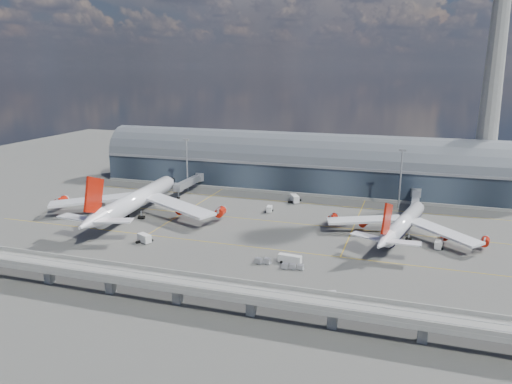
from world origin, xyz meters
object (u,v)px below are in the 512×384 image
(floodlight_mast_left, at_px, (187,163))
(service_truck_1, at_px, (144,238))
(service_truck_0, at_px, (110,204))
(cargo_train_1, at_px, (350,301))
(service_truck_2, at_px, (290,259))
(floodlight_mast_right, at_px, (401,177))
(service_truck_4, at_px, (269,209))
(airliner_right, at_px, (403,225))
(cargo_train_0, at_px, (263,261))
(control_tower, at_px, (493,84))
(cargo_train_2, at_px, (293,267))
(service_truck_3, at_px, (439,244))
(service_truck_5, at_px, (295,199))
(airliner_left, at_px, (135,201))

(floodlight_mast_left, bearing_deg, service_truck_1, -75.84)
(service_truck_0, relative_size, service_truck_1, 1.40)
(service_truck_0, height_order, cargo_train_1, service_truck_0)
(service_truck_0, distance_m, service_truck_2, 97.07)
(floodlight_mast_right, bearing_deg, service_truck_2, -111.34)
(floodlight_mast_right, xyz_separation_m, service_truck_4, (-51.21, -23.21, -12.36))
(airliner_right, xyz_separation_m, cargo_train_0, (-39.86, -38.61, -3.97))
(service_truck_2, bearing_deg, cargo_train_0, 117.75)
(control_tower, distance_m, cargo_train_0, 137.78)
(control_tower, distance_m, airliner_right, 88.06)
(service_truck_2, bearing_deg, cargo_train_1, -130.37)
(service_truck_4, distance_m, cargo_train_2, 60.99)
(floodlight_mast_right, height_order, airliner_right, floodlight_mast_right)
(control_tower, height_order, service_truck_3, control_tower)
(service_truck_2, relative_size, service_truck_4, 1.62)
(service_truck_4, distance_m, service_truck_5, 19.50)
(airliner_right, bearing_deg, cargo_train_1, -88.47)
(floodlight_mast_right, xyz_separation_m, service_truck_0, (-118.97, -37.81, -11.97))
(airliner_right, relative_size, service_truck_4, 12.75)
(airliner_left, relative_size, cargo_train_1, 6.02)
(service_truck_1, height_order, service_truck_2, service_truck_1)
(service_truck_3, height_order, service_truck_5, service_truck_5)
(cargo_train_1, bearing_deg, service_truck_2, 20.10)
(floodlight_mast_left, distance_m, floodlight_mast_right, 100.00)
(control_tower, xyz_separation_m, service_truck_4, (-86.21, -51.21, -50.36))
(airliner_left, xyz_separation_m, service_truck_3, (115.90, 0.45, -5.39))
(airliner_right, bearing_deg, service_truck_3, -17.95)
(airliner_right, bearing_deg, service_truck_4, 175.24)
(floodlight_mast_left, xyz_separation_m, service_truck_0, (-18.97, -37.81, -11.97))
(service_truck_2, distance_m, service_truck_5, 71.73)
(floodlight_mast_left, height_order, cargo_train_0, floodlight_mast_left)
(floodlight_mast_left, distance_m, cargo_train_0, 101.09)
(service_truck_2, relative_size, cargo_train_1, 0.57)
(airliner_left, distance_m, service_truck_3, 116.03)
(cargo_train_1, bearing_deg, service_truck_0, 37.82)
(floodlight_mast_right, bearing_deg, service_truck_4, -155.62)
(floodlight_mast_left, height_order, airliner_left, floodlight_mast_left)
(cargo_train_0, xyz_separation_m, cargo_train_1, (29.36, -18.99, 0.02))
(airliner_left, bearing_deg, service_truck_5, 32.56)
(service_truck_1, height_order, cargo_train_2, service_truck_1)
(airliner_left, height_order, service_truck_3, airliner_left)
(airliner_right, bearing_deg, service_truck_5, 155.94)
(service_truck_1, relative_size, cargo_train_1, 0.44)
(airliner_right, height_order, service_truck_5, airliner_right)
(floodlight_mast_right, relative_size, service_truck_1, 4.44)
(service_truck_1, bearing_deg, service_truck_4, -5.30)
(service_truck_3, bearing_deg, service_truck_2, -139.52)
(airliner_right, distance_m, service_truck_0, 121.94)
(service_truck_2, relative_size, service_truck_5, 1.03)
(service_truck_2, distance_m, service_truck_4, 56.09)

